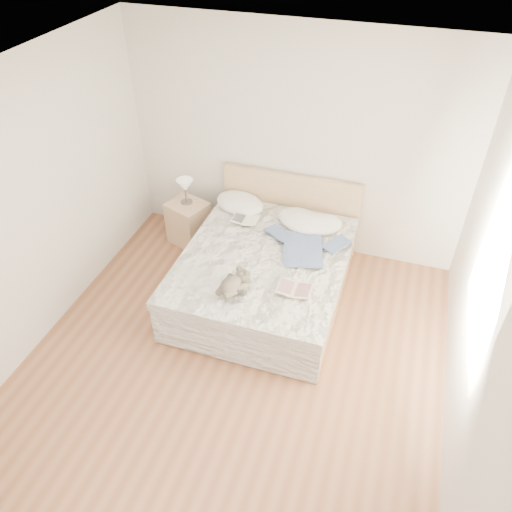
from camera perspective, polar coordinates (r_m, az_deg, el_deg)
name	(u,v)px	position (r m, az deg, el deg)	size (l,w,h in m)	color
floor	(230,371)	(5.00, -3.04, -12.98)	(4.00, 4.50, 0.00)	brown
ceiling	(216,102)	(3.33, -4.65, 17.11)	(4.00, 4.50, 0.00)	white
wall_back	(295,145)	(5.84, 4.46, 12.56)	(4.00, 0.02, 2.70)	beige
wall_left	(17,221)	(5.00, -25.61, 3.66)	(0.02, 4.50, 2.70)	beige
wall_right	(487,321)	(3.92, 24.93, -6.77)	(0.02, 4.50, 2.70)	beige
window	(488,283)	(4.08, 25.01, -2.86)	(0.02, 1.30, 1.10)	white
bed	(266,272)	(5.56, 1.17, -1.79)	(1.72, 2.14, 1.00)	tan
nightstand	(189,223)	(6.41, -7.71, 3.81)	(0.45, 0.40, 0.56)	tan
table_lamp	(185,186)	(6.17, -8.10, 7.87)	(0.26, 0.26, 0.32)	#48433E
pillow_left	(240,203)	(6.07, -1.84, 6.05)	(0.63, 0.44, 0.19)	white
pillow_middle	(301,221)	(5.78, 5.21, 4.02)	(0.59, 0.42, 0.18)	white
pillow_right	(318,224)	(5.75, 7.09, 3.64)	(0.56, 0.39, 0.17)	white
blouse	(303,249)	(5.37, 5.40, 0.80)	(0.65, 0.69, 0.03)	#374A77
photo_book	(246,220)	(5.79, -1.20, 4.16)	(0.32, 0.22, 0.02)	white
childrens_book	(295,289)	(4.88, 4.43, -3.81)	(0.35, 0.24, 0.02)	beige
teddy_bear	(231,290)	(4.84, -2.88, -3.85)	(0.24, 0.33, 0.18)	#595245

